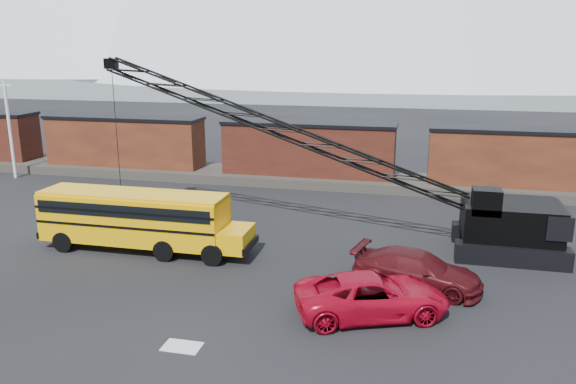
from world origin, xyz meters
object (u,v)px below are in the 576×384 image
(school_bus, at_px, (140,218))
(maroon_suv, at_px, (417,270))
(red_pickup, at_px, (372,295))
(crawler_crane, at_px, (325,148))

(school_bus, relative_size, maroon_suv, 2.01)
(red_pickup, distance_m, maroon_suv, 3.61)
(crawler_crane, bearing_deg, maroon_suv, -47.69)
(school_bus, xyz_separation_m, red_pickup, (12.65, -4.69, -0.93))
(school_bus, distance_m, red_pickup, 13.53)
(red_pickup, xyz_separation_m, crawler_crane, (-3.52, 8.95, 4.36))
(maroon_suv, relative_size, crawler_crane, 0.22)
(school_bus, height_order, crawler_crane, crawler_crane)
(school_bus, height_order, red_pickup, school_bus)
(school_bus, height_order, maroon_suv, school_bus)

